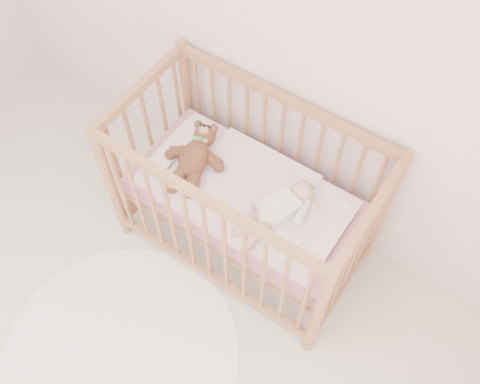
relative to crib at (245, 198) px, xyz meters
The scene contains 7 objects.
wall_back 0.96m from the crib, 113.83° to the left, with size 4.00×0.02×2.70m, color white.
crib is the anchor object (origin of this frame).
mattress 0.01m from the crib, ahead, with size 1.22×0.62×0.13m, color #C87C93.
blanket 0.06m from the crib, ahead, with size 1.10×0.58×0.06m, color #F2A7BC, non-canonical shape.
baby 0.26m from the crib, ahead, with size 0.25×0.53×0.13m, color white, non-canonical shape.
teddy_bear 0.35m from the crib, behind, with size 0.35×0.50×0.14m, color brown, non-canonical shape.
rug 1.10m from the crib, 99.60° to the right, with size 1.30×1.30×0.01m, color silver.
Camera 1 is at (1.02, 0.31, 2.94)m, focal length 40.00 mm.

